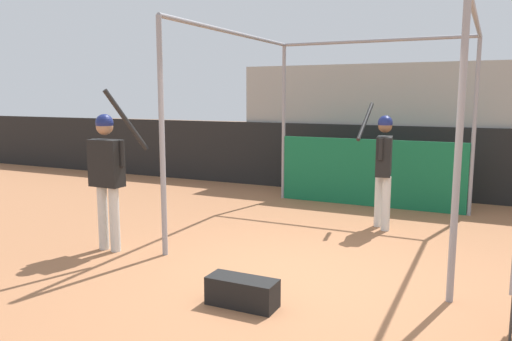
% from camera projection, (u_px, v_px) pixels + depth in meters
% --- Properties ---
extents(ground_plane, '(60.00, 60.00, 0.00)m').
position_uv_depth(ground_plane, '(296.00, 278.00, 5.64)').
color(ground_plane, '#9E6642').
extents(outfield_wall, '(24.00, 0.12, 1.43)m').
position_uv_depth(outfield_wall, '(387.00, 161.00, 10.19)').
color(outfield_wall, black).
rests_on(outfield_wall, ground).
extents(bleacher_section, '(6.50, 2.40, 2.71)m').
position_uv_depth(bleacher_section, '(399.00, 126.00, 11.22)').
color(bleacher_section, '#9E9E99').
rests_on(bleacher_section, ground).
extents(batting_cage, '(3.52, 4.08, 3.04)m').
position_uv_depth(batting_cage, '(360.00, 139.00, 8.40)').
color(batting_cage, gray).
rests_on(batting_cage, ground).
extents(player_batter, '(0.55, 0.93, 1.93)m').
position_uv_depth(player_batter, '(383.00, 161.00, 7.60)').
color(player_batter, silver).
rests_on(player_batter, ground).
extents(player_waiting, '(0.79, 0.54, 2.12)m').
position_uv_depth(player_waiting, '(107.00, 169.00, 6.48)').
color(player_waiting, silver).
rests_on(player_waiting, ground).
extents(equipment_bag, '(0.70, 0.28, 0.28)m').
position_uv_depth(equipment_bag, '(242.00, 292.00, 4.88)').
color(equipment_bag, black).
rests_on(equipment_bag, ground).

